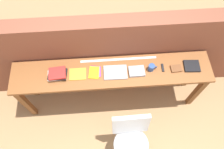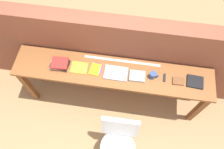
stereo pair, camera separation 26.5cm
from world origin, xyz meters
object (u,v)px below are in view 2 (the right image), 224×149
(multitool_folded, at_px, (165,78))
(leather_journal_brown, at_px, (178,81))
(pamphlet_pile_colourful, at_px, (96,69))
(magazine_cycling, at_px, (79,68))
(book_open_centre, at_px, (116,73))
(mug, at_px, (153,75))
(book_repair_rightmost, at_px, (195,82))
(chair_white_moulded, at_px, (119,140))
(book_stack_leftmost, at_px, (60,64))

(multitool_folded, height_order, leather_journal_brown, leather_journal_brown)
(multitool_folded, bearing_deg, pamphlet_pile_colourful, 179.76)
(magazine_cycling, bearing_deg, book_open_centre, -0.84)
(magazine_cycling, relative_size, mug, 1.89)
(multitool_folded, distance_m, book_repair_rightmost, 0.36)
(pamphlet_pile_colourful, relative_size, book_open_centre, 0.68)
(chair_white_moulded, bearing_deg, book_open_centre, 100.87)
(book_open_centre, relative_size, book_repair_rightmost, 1.50)
(chair_white_moulded, height_order, mug, mug)
(leather_journal_brown, bearing_deg, multitool_folded, 168.82)
(pamphlet_pile_colourful, bearing_deg, book_open_centre, -6.34)
(mug, distance_m, book_repair_rightmost, 0.51)
(pamphlet_pile_colourful, bearing_deg, leather_journal_brown, -1.58)
(chair_white_moulded, relative_size, pamphlet_pile_colourful, 4.58)
(book_open_centre, distance_m, mug, 0.45)
(magazine_cycling, distance_m, mug, 0.91)
(mug, bearing_deg, book_stack_leftmost, -179.53)
(book_open_centre, xyz_separation_m, leather_journal_brown, (0.76, 0.00, 0.00))
(magazine_cycling, height_order, mug, mug)
(chair_white_moulded, height_order, pamphlet_pile_colourful, pamphlet_pile_colourful)
(mug, height_order, book_repair_rightmost, mug)
(book_stack_leftmost, bearing_deg, book_repair_rightmost, 0.42)
(book_open_centre, xyz_separation_m, mug, (0.45, 0.02, 0.03))
(leather_journal_brown, height_order, book_repair_rightmost, book_repair_rightmost)
(mug, distance_m, multitool_folded, 0.15)
(chair_white_moulded, xyz_separation_m, multitool_folded, (0.45, 0.75, 0.36))
(pamphlet_pile_colourful, height_order, leather_journal_brown, leather_journal_brown)
(chair_white_moulded, distance_m, multitool_folded, 0.95)
(chair_white_moulded, relative_size, book_stack_leftmost, 3.70)
(magazine_cycling, xyz_separation_m, book_repair_rightmost, (1.42, 0.01, 0.01))
(multitool_folded, bearing_deg, chair_white_moulded, -121.17)
(chair_white_moulded, height_order, magazine_cycling, magazine_cycling)
(chair_white_moulded, xyz_separation_m, book_open_centre, (-0.14, 0.73, 0.36))
(mug, relative_size, multitool_folded, 1.00)
(chair_white_moulded, distance_m, book_open_centre, 0.82)
(multitool_folded, bearing_deg, mug, -177.38)
(magazine_cycling, height_order, leather_journal_brown, leather_journal_brown)
(chair_white_moulded, bearing_deg, book_repair_rightmost, 42.38)
(chair_white_moulded, distance_m, magazine_cycling, 1.02)
(leather_journal_brown, bearing_deg, mug, 174.08)
(leather_journal_brown, bearing_deg, book_stack_leftmost, 177.02)
(book_open_centre, relative_size, leather_journal_brown, 2.21)
(leather_journal_brown, bearing_deg, book_repair_rightmost, 3.12)
(book_open_centre, relative_size, multitool_folded, 2.62)
(pamphlet_pile_colourful, height_order, multitool_folded, multitool_folded)
(book_open_centre, xyz_separation_m, book_repair_rightmost, (0.96, 0.02, 0.00))
(book_stack_leftmost, height_order, magazine_cycling, book_stack_leftmost)
(book_open_centre, relative_size, mug, 2.62)
(book_stack_leftmost, distance_m, magazine_cycling, 0.24)
(book_stack_leftmost, height_order, multitool_folded, book_stack_leftmost)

